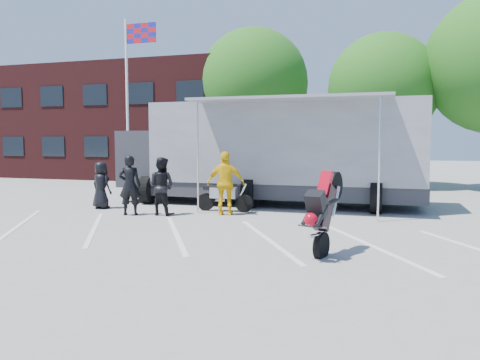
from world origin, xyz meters
The scene contains 13 objects.
ground centered at (0.00, 0.00, 0.00)m, with size 100.00×100.00×0.00m, color gray.
parking_bay_lines centered at (0.00, 1.00, 0.01)m, with size 18.00×5.00×0.01m, color white.
office_building centered at (-10.00, 18.00, 3.50)m, with size 18.00×8.00×7.00m, color #401415.
flagpole centered at (-6.24, 10.00, 5.05)m, with size 1.61×0.12×8.00m.
tree_left centered at (-2.00, 16.00, 5.57)m, with size 6.12×6.12×8.64m.
tree_mid centered at (5.00, 15.00, 4.94)m, with size 5.44×5.44×7.68m.
transporter_truck centered at (1.24, 7.03, 0.00)m, with size 11.71×5.64×3.73m, color #92959A, non-canonical shape.
parked_motorcycle centered at (0.16, 4.88, 0.00)m, with size 0.66×1.97×1.03m, color #ADAEB2, non-canonical shape.
stunt_bike_rider centered at (4.19, 0.24, 0.00)m, with size 0.76×1.61×1.90m, color black, non-canonical shape.
spectator_leather_a centered at (-4.15, 4.24, 0.81)m, with size 0.80×0.52×1.63m, color black.
spectator_leather_b centered at (-2.44, 3.26, 0.95)m, with size 0.69×0.45×1.89m, color black.
spectator_leather_c centered at (-1.51, 3.58, 0.91)m, with size 0.89×0.69×1.83m, color black.
spectator_hivis centered at (0.43, 4.19, 1.01)m, with size 1.18×0.49×2.01m, color yellow.
Camera 1 is at (5.25, -9.67, 2.35)m, focal length 35.00 mm.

